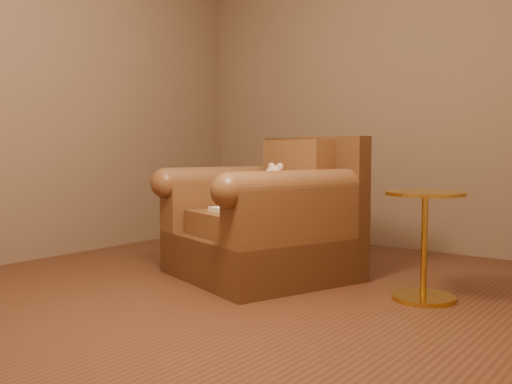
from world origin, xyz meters
The scene contains 5 objects.
floor centered at (0.00, 0.00, 0.00)m, with size 4.00×4.00×0.00m, color #59311E.
armchair centered at (-0.24, 0.43, 0.36)m, with size 1.31×1.28×0.94m.
teddy_bear centered at (-0.27, 0.53, 0.57)m, with size 0.23×0.27×0.32m.
guidebook centered at (-0.28, 0.17, 0.46)m, with size 0.44×0.35×0.03m.
side_table centered at (0.83, 0.47, 0.33)m, with size 0.44×0.44×0.62m.
Camera 1 is at (1.99, -2.64, 0.85)m, focal length 40.00 mm.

